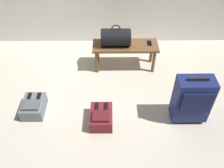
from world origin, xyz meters
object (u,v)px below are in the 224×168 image
duffel_bag_black (116,37)px  backpack_maroon (101,117)px  bench (125,48)px  backpack_grey (34,106)px  suitcase_upright_navy (192,99)px  cell_phone (149,43)px

duffel_bag_black → backpack_maroon: duffel_bag_black is taller
duffel_bag_black → bench: bearing=-0.0°
backpack_grey → suitcase_upright_navy: bearing=-3.9°
backpack_grey → backpack_maroon: bearing=-11.9°
bench → backpack_grey: bearing=-142.8°
duffel_bag_black → cell_phone: (0.52, 0.03, -0.13)m
suitcase_upright_navy → backpack_grey: bearing=176.1°
suitcase_upright_navy → backpack_maroon: bearing=-177.3°
cell_phone → backpack_grey: 1.93m
suitcase_upright_navy → bench: bearing=124.9°
bench → backpack_maroon: 1.22m
bench → duffel_bag_black: bearing=180.0°
cell_phone → backpack_grey: bearing=-148.8°
suitcase_upright_navy → cell_phone: bearing=109.2°
duffel_bag_black → cell_phone: 0.53m
duffel_bag_black → suitcase_upright_navy: (0.91, -1.09, -0.20)m
duffel_bag_black → backpack_grey: size_ratio=1.16×
bench → cell_phone: bearing=4.7°
suitcase_upright_navy → backpack_grey: size_ratio=1.85×
duffel_bag_black → cell_phone: bearing=3.4°
backpack_maroon → duffel_bag_black: bearing=80.0°
bench → backpack_maroon: bench is taller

